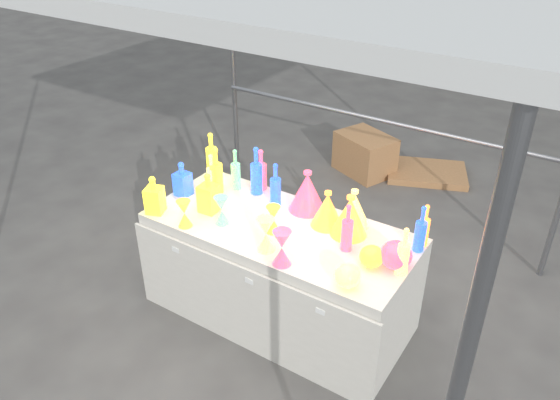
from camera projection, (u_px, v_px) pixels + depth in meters
The scene contains 30 objects.
ground at pixel (280, 312), 3.97m from camera, with size 80.00×80.00×0.00m, color slate.
display_table at pixel (279, 272), 3.78m from camera, with size 1.84×0.83×0.75m.
cardboard_box_closed at pixel (365, 154), 5.77m from camera, with size 0.58×0.42×0.42m, color #B17D50.
cardboard_box_flat at pixel (427, 173), 5.78m from camera, with size 0.80×0.57×0.07m, color #B17D50.
bottle_0 at pixel (212, 153), 4.16m from camera, with size 0.09×0.09×0.34m, color #E65415, non-canonical shape.
bottle_1 at pixel (256, 170), 3.88m from camera, with size 0.09×0.09×0.36m, color #157845, non-canonical shape.
bottle_3 at pixel (261, 169), 3.95m from camera, with size 0.08×0.08×0.32m, color #1E29B3, non-canonical shape.
bottle_4 at pixel (212, 174), 3.91m from camera, with size 0.07×0.07×0.30m, color #168979, non-canonical shape.
bottle_5 at pixel (236, 169), 3.95m from camera, with size 0.07×0.07×0.32m, color #AB2282, non-canonical shape.
bottle_6 at pixel (216, 170), 3.89m from camera, with size 0.09×0.09×0.36m, color #E65415, non-canonical shape.
bottle_7 at pixel (276, 185), 3.75m from camera, with size 0.08×0.08×0.32m, color #157845, non-canonical shape.
decanter_0 at pixel (154, 194), 3.68m from camera, with size 0.11×0.11×0.27m, color #E65415, non-canonical shape.
decanter_1 at pixel (208, 193), 3.69m from camera, with size 0.12×0.12×0.29m, color yellow, non-canonical shape.
decanter_2 at pixel (182, 179), 3.89m from camera, with size 0.11×0.11×0.26m, color #157845, non-canonical shape.
hourglass_0 at pixel (184, 213), 3.55m from camera, with size 0.10×0.10×0.19m, color yellow, non-canonical shape.
hourglass_1 at pixel (282, 248), 3.18m from camera, with size 0.11×0.11×0.23m, color #1E29B3, non-canonical shape.
hourglass_2 at pixel (266, 234), 3.31m from camera, with size 0.11×0.11×0.22m, color #168979, non-canonical shape.
hourglass_3 at pixel (222, 210), 3.58m from camera, with size 0.10×0.10×0.20m, color #AB2282, non-canonical shape.
hourglass_4 at pixel (273, 219), 3.49m from camera, with size 0.09×0.09×0.19m, color #E65415, non-canonical shape.
globe_1 at pixel (347, 277), 3.04m from camera, with size 0.15×0.15×0.12m, color #168979, non-canonical shape.
globe_2 at pixel (372, 257), 3.20m from camera, with size 0.15×0.15×0.12m, color yellow, non-canonical shape.
globe_3 at pixel (396, 256), 3.18m from camera, with size 0.19×0.19×0.15m, color #1E29B3, non-canonical shape.
lampshade_0 at pixel (327, 209), 3.54m from camera, with size 0.21×0.21×0.25m, color #E7F533, non-canonical shape.
lampshade_1 at pixel (350, 215), 3.44m from camera, with size 0.24×0.24×0.28m, color #E7F533, non-canonical shape.
lampshade_2 at pixel (307, 191), 3.70m from camera, with size 0.25×0.25×0.29m, color #1E29B3, non-canonical shape.
lampshade_3 at pixel (354, 207), 3.55m from camera, with size 0.22×0.22×0.26m, color #168979, non-canonical shape.
bottle_8 at pixel (421, 229), 3.28m from camera, with size 0.07×0.07×0.31m, color #157845, non-canonical shape.
bottle_9 at pixel (425, 225), 3.34m from camera, with size 0.06×0.06×0.29m, color yellow, non-canonical shape.
bottle_10 at pixel (347, 227), 3.29m from camera, with size 0.07×0.07×0.32m, color #1E29B3, non-canonical shape.
bottle_11 at pixel (404, 251), 3.09m from camera, with size 0.07×0.07×0.31m, color #168979, non-canonical shape.
Camera 1 is at (1.63, -2.52, 2.72)m, focal length 35.00 mm.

